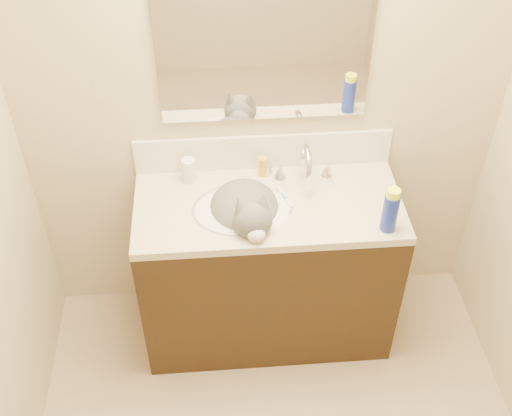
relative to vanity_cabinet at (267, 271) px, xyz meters
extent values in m
cube|color=#C1AE8F|center=(0.00, 0.28, 0.84)|extent=(2.20, 0.04, 2.50)
cube|color=black|center=(0.00, 0.00, 0.00)|extent=(1.20, 0.55, 0.82)
cube|color=beige|center=(0.00, 0.00, 0.43)|extent=(1.20, 0.55, 0.04)
ellipsoid|color=white|center=(-0.12, -0.03, 0.38)|extent=(0.45, 0.36, 0.14)
cylinder|color=silver|center=(0.18, 0.18, 0.51)|extent=(0.04, 0.04, 0.11)
torus|color=silver|center=(0.18, 0.12, 0.56)|extent=(0.03, 0.20, 0.20)
cylinder|color=silver|center=(0.18, 0.04, 0.53)|extent=(0.03, 0.03, 0.06)
cone|color=silver|center=(0.07, 0.18, 0.48)|extent=(0.06, 0.06, 0.06)
cone|color=silver|center=(0.29, 0.18, 0.48)|extent=(0.06, 0.06, 0.06)
ellipsoid|color=#514E51|center=(-0.11, 0.00, 0.41)|extent=(0.37, 0.41, 0.24)
ellipsoid|color=#514E51|center=(-0.08, -0.17, 0.51)|extent=(0.19, 0.18, 0.16)
ellipsoid|color=#514E51|center=(-0.09, -0.10, 0.47)|extent=(0.14, 0.14, 0.15)
cone|color=#514E51|center=(-0.14, -0.15, 0.58)|extent=(0.09, 0.09, 0.10)
cone|color=#514E51|center=(-0.04, -0.14, 0.58)|extent=(0.09, 0.09, 0.10)
ellipsoid|color=white|center=(-0.07, -0.24, 0.49)|extent=(0.08, 0.07, 0.07)
ellipsoid|color=white|center=(-0.09, -0.13, 0.42)|extent=(0.13, 0.09, 0.14)
sphere|color=#CD8490|center=(-0.07, -0.26, 0.49)|extent=(0.02, 0.02, 0.02)
cylinder|color=#514E51|center=(0.04, 0.00, 0.34)|extent=(0.14, 0.25, 0.05)
cube|color=silver|center=(0.00, 0.26, 0.54)|extent=(1.20, 0.02, 0.18)
cube|color=white|center=(0.00, 0.26, 1.13)|extent=(0.90, 0.02, 0.80)
cylinder|color=silver|center=(-0.35, 0.19, 0.51)|extent=(0.08, 0.08, 0.12)
cylinder|color=gold|center=(-0.35, 0.19, 0.50)|extent=(0.08, 0.08, 0.04)
cylinder|color=#B7B7BC|center=(0.01, 0.21, 0.48)|extent=(0.06, 0.06, 0.05)
cylinder|color=gold|center=(-0.01, 0.20, 0.50)|extent=(0.05, 0.05, 0.10)
cube|color=silver|center=(0.08, 0.03, 0.46)|extent=(0.06, 0.15, 0.01)
cube|color=#6FB2ED|center=(0.08, 0.03, 0.46)|extent=(0.03, 0.03, 0.02)
cylinder|color=#1729A7|center=(0.49, -0.20, 0.54)|extent=(0.08, 0.08, 0.18)
cylinder|color=#EFFF1A|center=(0.49, -0.20, 0.65)|extent=(0.07, 0.07, 0.04)
camera|label=1|loc=(-0.23, -2.13, 2.34)|focal=45.00mm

